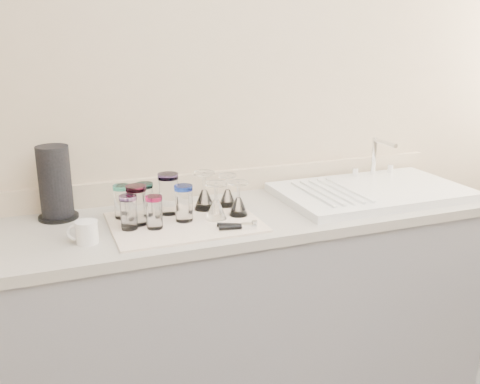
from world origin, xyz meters
name	(u,v)px	position (x,y,z in m)	size (l,w,h in m)	color
counter_unit	(257,308)	(0.00, 1.20, 0.45)	(2.06, 0.62, 0.90)	gray
sink_unit	(372,191)	(0.55, 1.20, 0.92)	(0.82, 0.50, 0.22)	white
dish_towel	(184,222)	(-0.32, 1.15, 0.90)	(0.55, 0.42, 0.01)	white
tumbler_teal	(122,201)	(-0.53, 1.28, 0.97)	(0.07, 0.07, 0.13)	white
tumbler_cyan	(145,199)	(-0.45, 1.27, 0.98)	(0.07, 0.07, 0.13)	white
tumbler_purple	(169,193)	(-0.35, 1.26, 0.99)	(0.08, 0.08, 0.16)	white
tumbler_magenta	(129,212)	(-0.53, 1.15, 0.97)	(0.06, 0.06, 0.13)	white
tumbler_blue	(154,212)	(-0.44, 1.12, 0.97)	(0.06, 0.06, 0.12)	white
tumbler_lavender	(184,203)	(-0.32, 1.16, 0.98)	(0.07, 0.07, 0.14)	white
tumbler_extra	(137,205)	(-0.49, 1.18, 0.98)	(0.08, 0.08, 0.15)	white
goblet_back_left	(204,197)	(-0.21, 1.26, 0.96)	(0.09, 0.09, 0.15)	white
goblet_back_right	(228,195)	(-0.10, 1.27, 0.95)	(0.07, 0.07, 0.13)	white
goblet_front_left	(216,207)	(-0.20, 1.14, 0.96)	(0.08, 0.08, 0.14)	white
goblet_front_right	(239,204)	(-0.10, 1.15, 0.95)	(0.08, 0.08, 0.14)	white
can_opener	(237,226)	(-0.16, 1.01, 0.92)	(0.14, 0.09, 0.02)	silver
white_mug	(86,232)	(-0.69, 1.08, 0.94)	(0.12, 0.10, 0.08)	silver
paper_towel_roll	(55,184)	(-0.77, 1.39, 1.04)	(0.15, 0.15, 0.29)	black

